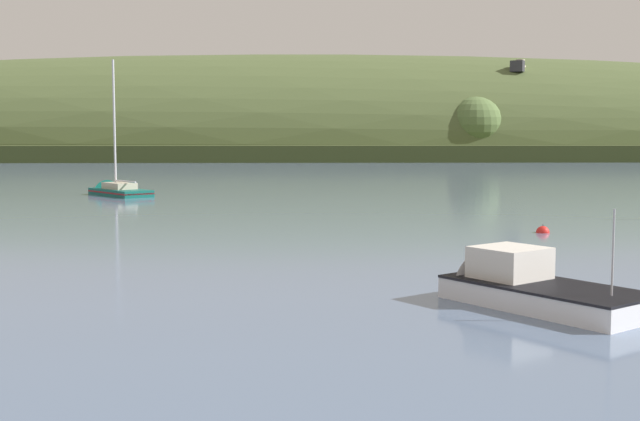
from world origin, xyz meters
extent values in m
cube|color=#35401E|center=(-27.65, 194.56, 1.71)|extent=(589.18, 115.79, 3.42)
ellipsoid|color=#4C5B33|center=(22.97, 211.12, 0.00)|extent=(474.13, 121.52, 52.95)
sphere|color=#56703D|center=(55.48, 176.25, 7.89)|extent=(12.77, 12.77, 12.77)
cube|color=#4C4C51|center=(69.21, 185.22, 1.00)|extent=(6.66, 6.66, 2.00)
cylinder|color=#BCB293|center=(69.21, 185.22, 12.76)|extent=(2.15, 2.15, 21.53)
cylinder|color=#BCB293|center=(72.19, 188.95, 21.80)|extent=(8.37, 10.07, 1.18)
cube|color=#333338|center=(67.87, 183.54, 21.80)|extent=(3.55, 3.37, 2.58)
cube|color=#0F564C|center=(-10.95, 71.55, -0.05)|extent=(6.24, 7.56, 1.29)
cone|color=#0F564C|center=(-12.90, 74.58, -0.05)|extent=(3.22, 2.96, 2.67)
cube|color=maroon|center=(-10.95, 71.55, 0.33)|extent=(6.27, 7.58, 0.12)
cube|color=#BCB299|center=(-11.05, 71.70, 0.87)|extent=(3.35, 3.75, 0.56)
cylinder|color=silver|center=(-11.44, 72.31, 6.26)|extent=(0.19, 0.19, 11.33)
cylinder|color=silver|center=(-10.41, 70.72, 1.30)|extent=(2.18, 3.26, 0.16)
cube|color=white|center=(7.33, 21.86, 0.15)|extent=(5.52, 6.80, 1.15)
cone|color=white|center=(5.77, 24.57, 0.15)|extent=(2.65, 2.09, 2.50)
cube|color=black|center=(7.33, 21.86, 0.69)|extent=(5.56, 6.83, 0.08)
cube|color=silver|center=(6.64, 23.07, 1.22)|extent=(2.70, 2.68, 0.98)
cube|color=#192833|center=(6.19, 23.85, 1.36)|extent=(1.56, 0.93, 0.55)
cylinder|color=#B2B2B7|center=(8.44, 19.94, 1.94)|extent=(0.06, 0.06, 2.43)
sphere|color=red|center=(14.96, 40.36, 0.00)|extent=(0.73, 0.73, 0.73)
cylinder|color=black|center=(14.96, 40.36, 0.40)|extent=(0.04, 0.04, 0.08)
camera|label=1|loc=(-2.45, -1.06, 5.14)|focal=45.33mm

